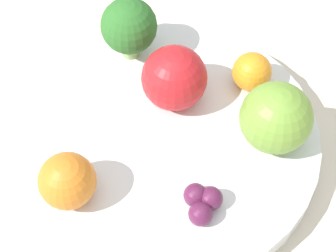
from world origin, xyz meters
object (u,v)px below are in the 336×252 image
at_px(grape_cluster, 202,202).
at_px(orange_front, 67,181).
at_px(bowl, 168,141).
at_px(apple_green, 174,78).
at_px(orange_back, 252,72).
at_px(broccoli, 129,27).
at_px(apple_red, 276,118).

bearing_deg(grape_cluster, orange_front, 37.60).
height_order(bowl, apple_green, apple_green).
bearing_deg(bowl, orange_back, -100.44).
relative_size(apple_green, orange_front, 1.26).
distance_m(broccoli, orange_back, 0.12).
distance_m(bowl, broccoli, 0.11).
relative_size(bowl, apple_red, 4.35).
distance_m(orange_back, grape_cluster, 0.13).
height_order(apple_red, grape_cluster, apple_red).
height_order(apple_green, grape_cluster, apple_green).
bearing_deg(grape_cluster, bowl, -25.64).
bearing_deg(apple_green, bowl, 125.79).
bearing_deg(broccoli, bowl, 155.14).
height_order(apple_red, orange_front, apple_red).
xyz_separation_m(apple_green, grape_cluster, (-0.09, 0.06, -0.02)).
bearing_deg(grape_cluster, apple_green, -34.95).
xyz_separation_m(broccoli, orange_front, (-0.07, 0.14, -0.01)).
height_order(bowl, orange_front, orange_front).
relative_size(apple_red, orange_back, 1.71).
bearing_deg(orange_front, broccoli, -61.56).
bearing_deg(orange_front, grape_cluster, -142.40).
relative_size(broccoli, apple_green, 1.09).
distance_m(apple_green, orange_front, 0.13).
bearing_deg(apple_green, orange_front, 93.59).
xyz_separation_m(broccoli, apple_red, (-0.16, -0.02, -0.01)).
distance_m(orange_front, orange_back, 0.19).
bearing_deg(apple_red, orange_back, -33.44).
xyz_separation_m(bowl, apple_green, (0.02, -0.03, 0.04)).
height_order(bowl, orange_back, orange_back).
distance_m(orange_front, grape_cluster, 0.11).
height_order(broccoli, apple_green, broccoli).
height_order(orange_front, grape_cluster, orange_front).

